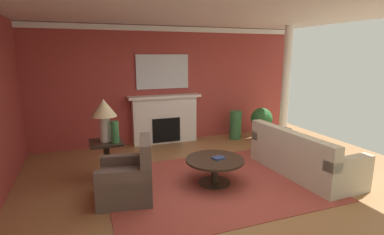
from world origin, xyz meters
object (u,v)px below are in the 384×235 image
Objects in this scene: sofa at (302,158)px; vase_tall_corner at (235,125)px; side_table at (107,158)px; vase_on_side_table at (115,132)px; potted_plant at (261,121)px; table_lamp at (104,112)px; armchair_near_window at (128,180)px; fireplace at (165,120)px; mantel_mirror at (163,72)px; coffee_table at (215,165)px.

vase_tall_corner is (-0.01, 2.53, 0.07)m from sofa.
vase_on_side_table is at bearing -38.66° from side_table.
potted_plant is (3.85, 1.34, -0.39)m from vase_on_side_table.
sofa is 2.53m from vase_tall_corner.
table_lamp reaches higher than side_table.
armchair_near_window is (-3.17, 0.13, 0.01)m from sofa.
fireplace is 2.42m from vase_on_side_table.
vase_on_side_table is at bearing -126.19° from fireplace.
sofa is 2.85× the size of table_lamp.
fireplace is 1.38× the size of mantel_mirror.
table_lamp is (0.00, 0.00, 0.82)m from side_table.
fireplace is 2.48m from table_lamp.
side_table is at bearing -162.99° from potted_plant.
coffee_table is 2.11m from table_lamp.
potted_plant reaches higher than side_table.
fireplace is at bearing -90.00° from mantel_mirror.
mantel_mirror is 1.31× the size of coffee_table.
table_lamp is at bearing 0.00° from side_table.
mantel_mirror reaches higher than potted_plant.
table_lamp is 0.90× the size of potted_plant.
coffee_table is at bearing -125.48° from vase_tall_corner.
fireplace is at bearing 53.81° from vase_on_side_table.
mantel_mirror reaches higher than sofa.
vase_on_side_table is at bearing 164.65° from sofa.
vase_on_side_table is (0.15, -0.12, -0.34)m from table_lamp.
sofa is 3.18m from armchair_near_window.
armchair_near_window reaches higher than sofa.
vase_on_side_table reaches higher than potted_plant.
mantel_mirror is (0.00, 0.12, 1.20)m from fireplace.
fireplace is 1.89× the size of armchair_near_window.
vase_on_side_table reaches higher than side_table.
mantel_mirror reaches higher than vase_tall_corner.
sofa is (1.85, -2.95, -1.47)m from mantel_mirror.
vase_on_side_table is (0.15, -0.12, 0.49)m from side_table.
side_table is 0.84× the size of potted_plant.
mantel_mirror is at bearing 55.44° from vase_on_side_table.
armchair_near_window reaches higher than side_table.
vase_on_side_table reaches higher than coffee_table.
potted_plant is at bearing 75.33° from sofa.
fireplace reaches higher than side_table.
vase_tall_corner is at bearing 154.11° from potted_plant.
vase_on_side_table is 4.10m from potted_plant.
coffee_table is at bearing -137.78° from potted_plant.
vase_tall_corner is (1.69, 2.37, 0.04)m from coffee_table.
potted_plant is (4.00, 1.22, 0.09)m from side_table.
vase_on_side_table is (-1.42, -2.05, -0.88)m from mantel_mirror.
coffee_table is at bearing -86.83° from fireplace.
table_lamp is 1.01× the size of vase_tall_corner.
coffee_table is at bearing 174.47° from sofa.
potted_plant is (2.43, -0.59, -0.08)m from fireplace.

